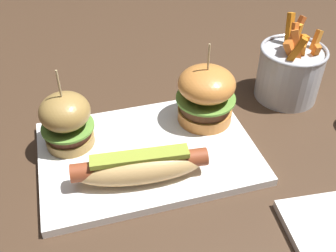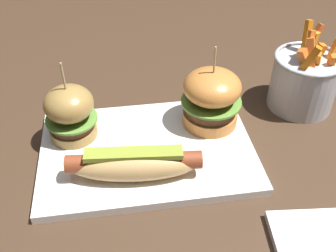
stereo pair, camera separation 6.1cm
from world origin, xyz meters
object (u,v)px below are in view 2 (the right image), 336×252
Objects in this scene: platter_main at (147,151)px; fries_bucket at (304,80)px; slider_right at (211,98)px; hot_dog at (134,164)px; slider_left at (70,112)px.

fries_bucket is (0.29, 0.09, 0.05)m from platter_main.
slider_right is (0.11, 0.05, 0.06)m from platter_main.
platter_main is 0.07m from hot_dog.
slider_left is at bearing -179.93° from slider_right.
slider_left is 0.41m from fries_bucket.
hot_dog is at bearing -141.86° from slider_right.
platter_main is at bearing -23.06° from slider_left.
slider_right is 0.19m from fries_bucket.
slider_right is at bearing -166.95° from fries_bucket.
platter_main is at bearing -156.47° from slider_right.
hot_dog is at bearing -49.75° from slider_left.
platter_main is 0.14m from slider_left.
hot_dog reaches higher than platter_main.
fries_bucket is at bearing 13.05° from slider_right.
hot_dog is at bearing -154.80° from fries_bucket.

